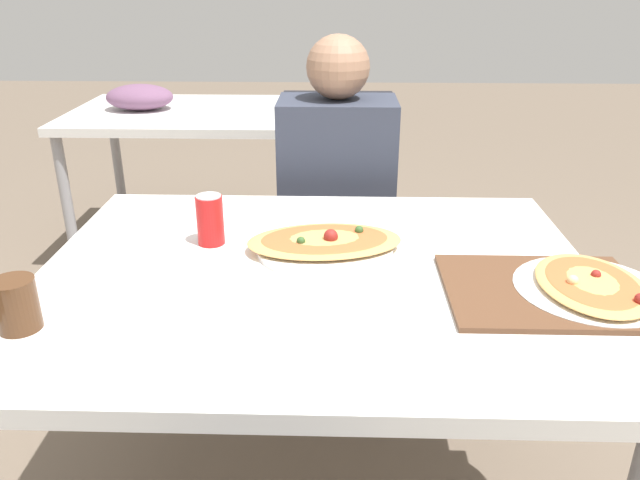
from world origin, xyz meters
The scene contains 9 objects.
dining_table centered at (0.00, 0.00, 0.66)m, with size 1.25×1.00×0.73m.
chair_far_seated centered at (0.04, 0.83, 0.54)m, with size 0.40×0.40×0.96m.
person_seated centered at (0.04, 0.71, 0.70)m, with size 0.38×0.27×1.17m.
pizza_main centered at (0.02, 0.11, 0.74)m, with size 0.40×0.33×0.06m.
soda_can centered at (-0.26, 0.14, 0.79)m, with size 0.07×0.07×0.12m.
drink_glass centered at (-0.55, -0.26, 0.78)m, with size 0.08×0.08×0.10m.
serving_tray centered at (0.48, -0.10, 0.73)m, with size 0.41×0.33×0.01m.
pizza_second centered at (0.58, -0.10, 0.74)m, with size 0.31×0.31×0.05m.
background_table centered at (-0.73, 1.73, 0.67)m, with size 1.10×0.80×0.85m.
Camera 1 is at (0.05, -1.26, 1.35)m, focal length 35.00 mm.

